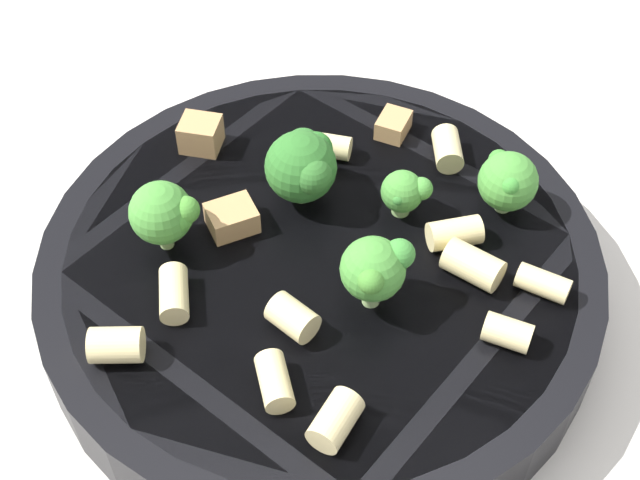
# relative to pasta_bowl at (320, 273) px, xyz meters

# --- Properties ---
(ground_plane) EXTENTS (2.00, 2.00, 0.00)m
(ground_plane) POSITION_rel_pasta_bowl_xyz_m (0.00, 0.00, -0.02)
(ground_plane) COLOR beige
(pasta_bowl) EXTENTS (0.30, 0.30, 0.04)m
(pasta_bowl) POSITION_rel_pasta_bowl_xyz_m (0.00, 0.00, 0.00)
(pasta_bowl) COLOR black
(pasta_bowl) RESTS_ON ground_plane
(broccoli_floret_0) EXTENTS (0.03, 0.02, 0.03)m
(broccoli_floret_0) POSITION_rel_pasta_bowl_xyz_m (-0.05, -0.00, 0.03)
(broccoli_floret_0) COLOR #84AD60
(broccoli_floret_0) RESTS_ON pasta_bowl
(broccoli_floret_1) EXTENTS (0.04, 0.03, 0.04)m
(broccoli_floret_1) POSITION_rel_pasta_bowl_xyz_m (-0.01, 0.04, 0.04)
(broccoli_floret_1) COLOR #9EC175
(broccoli_floret_1) RESTS_ON pasta_bowl
(broccoli_floret_2) EXTENTS (0.04, 0.05, 0.04)m
(broccoli_floret_2) POSITION_rel_pasta_bowl_xyz_m (-0.01, -0.04, 0.04)
(broccoli_floret_2) COLOR #84AD60
(broccoli_floret_2) RESTS_ON pasta_bowl
(broccoli_floret_3) EXTENTS (0.03, 0.03, 0.04)m
(broccoli_floret_3) POSITION_rel_pasta_bowl_xyz_m (-0.10, 0.02, 0.04)
(broccoli_floret_3) COLOR #9EC175
(broccoli_floret_3) RESTS_ON pasta_bowl
(broccoli_floret_4) EXTENTS (0.03, 0.03, 0.04)m
(broccoli_floret_4) POSITION_rel_pasta_bowl_xyz_m (0.07, -0.04, 0.04)
(broccoli_floret_4) COLOR #93B766
(broccoli_floret_4) RESTS_ON pasta_bowl
(rigatoni_0) EXTENTS (0.03, 0.03, 0.02)m
(rigatoni_0) POSITION_rel_pasta_bowl_xyz_m (0.04, 0.09, 0.02)
(rigatoni_0) COLOR beige
(rigatoni_0) RESTS_ON pasta_bowl
(rigatoni_1) EXTENTS (0.03, 0.03, 0.02)m
(rigatoni_1) POSITION_rel_pasta_bowl_xyz_m (0.11, 0.01, 0.03)
(rigatoni_1) COLOR beige
(rigatoni_1) RESTS_ON pasta_bowl
(rigatoni_2) EXTENTS (0.02, 0.03, 0.02)m
(rigatoni_2) POSITION_rel_pasta_bowl_xyz_m (0.03, 0.04, 0.02)
(rigatoni_2) COLOR beige
(rigatoni_2) RESTS_ON pasta_bowl
(rigatoni_3) EXTENTS (0.02, 0.03, 0.01)m
(rigatoni_3) POSITION_rel_pasta_bowl_xyz_m (0.06, 0.06, 0.02)
(rigatoni_3) COLOR beige
(rigatoni_3) RESTS_ON pasta_bowl
(rigatoni_4) EXTENTS (0.03, 0.03, 0.02)m
(rigatoni_4) POSITION_rel_pasta_bowl_xyz_m (-0.10, -0.03, 0.02)
(rigatoni_4) COLOR beige
(rigatoni_4) RESTS_ON pasta_bowl
(rigatoni_5) EXTENTS (0.03, 0.03, 0.02)m
(rigatoni_5) POSITION_rel_pasta_bowl_xyz_m (-0.06, 0.05, 0.03)
(rigatoni_5) COLOR beige
(rigatoni_5) RESTS_ON pasta_bowl
(rigatoni_6) EXTENTS (0.03, 0.03, 0.01)m
(rigatoni_6) POSITION_rel_pasta_bowl_xyz_m (-0.04, -0.06, 0.02)
(rigatoni_6) COLOR beige
(rigatoni_6) RESTS_ON pasta_bowl
(rigatoni_7) EXTENTS (0.03, 0.03, 0.01)m
(rigatoni_7) POSITION_rel_pasta_bowl_xyz_m (-0.05, 0.09, 0.02)
(rigatoni_7) COLOR beige
(rigatoni_7) RESTS_ON pasta_bowl
(rigatoni_8) EXTENTS (0.03, 0.03, 0.01)m
(rigatoni_8) POSITION_rel_pasta_bowl_xyz_m (-0.09, 0.08, 0.02)
(rigatoni_8) COLOR beige
(rigatoni_8) RESTS_ON pasta_bowl
(rigatoni_9) EXTENTS (0.02, 0.03, 0.01)m
(rigatoni_9) POSITION_rel_pasta_bowl_xyz_m (0.08, -0.01, 0.02)
(rigatoni_9) COLOR beige
(rigatoni_9) RESTS_ON pasta_bowl
(rigatoni_10) EXTENTS (0.03, 0.02, 0.02)m
(rigatoni_10) POSITION_rel_pasta_bowl_xyz_m (-0.07, 0.03, 0.02)
(rigatoni_10) COLOR beige
(rigatoni_10) RESTS_ON pasta_bowl
(chicken_chunk_0) EXTENTS (0.03, 0.03, 0.02)m
(chicken_chunk_0) POSITION_rel_pasta_bowl_xyz_m (0.02, -0.10, 0.03)
(chicken_chunk_0) COLOR tan
(chicken_chunk_0) RESTS_ON pasta_bowl
(chicken_chunk_1) EXTENTS (0.03, 0.03, 0.01)m
(chicken_chunk_1) POSITION_rel_pasta_bowl_xyz_m (-0.08, -0.06, 0.02)
(chicken_chunk_1) COLOR tan
(chicken_chunk_1) RESTS_ON pasta_bowl
(chicken_chunk_2) EXTENTS (0.03, 0.02, 0.01)m
(chicken_chunk_2) POSITION_rel_pasta_bowl_xyz_m (0.03, -0.04, 0.02)
(chicken_chunk_2) COLOR tan
(chicken_chunk_2) RESTS_ON pasta_bowl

